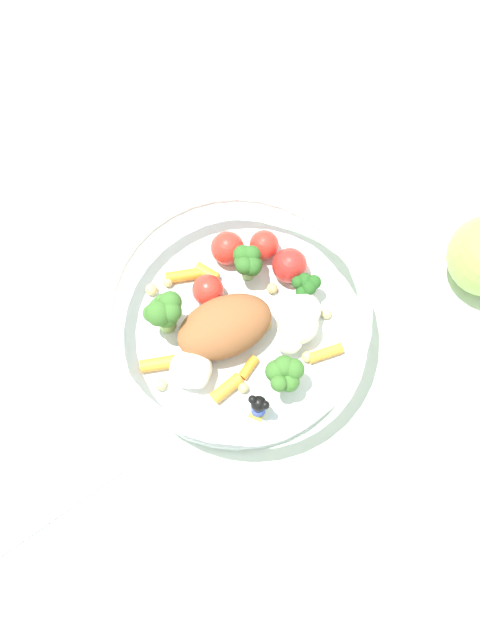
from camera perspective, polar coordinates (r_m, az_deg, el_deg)
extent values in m
plane|color=silver|center=(0.69, -0.23, -0.93)|extent=(2.40, 2.40, 0.00)
cylinder|color=white|center=(0.69, 0.00, -0.84)|extent=(0.23, 0.23, 0.01)
torus|color=white|center=(0.64, 0.00, 0.72)|extent=(0.24, 0.24, 0.01)
ellipsoid|color=brown|center=(0.66, -1.23, -0.54)|extent=(0.11, 0.10, 0.05)
cylinder|color=#7FAD5B|center=(0.69, 0.63, 3.89)|extent=(0.01, 0.01, 0.02)
sphere|color=#2D6023|center=(0.67, 0.35, 4.30)|extent=(0.02, 0.02, 0.02)
sphere|color=#2D6023|center=(0.67, 0.93, 4.27)|extent=(0.02, 0.02, 0.02)
sphere|color=#2D6023|center=(0.68, 1.20, 4.42)|extent=(0.01, 0.01, 0.01)
sphere|color=#2D6023|center=(0.67, 0.91, 5.17)|extent=(0.02, 0.02, 0.02)
sphere|color=#2D6023|center=(0.68, 0.22, 5.15)|extent=(0.02, 0.02, 0.02)
sphere|color=#2D6023|center=(0.67, 0.05, 4.58)|extent=(0.01, 0.01, 0.01)
cylinder|color=#7FAD5B|center=(0.67, -5.82, 0.00)|extent=(0.02, 0.02, 0.03)
sphere|color=#386B28|center=(0.64, -6.42, 0.54)|extent=(0.02, 0.02, 0.02)
sphere|color=#386B28|center=(0.65, -5.83, 0.34)|extent=(0.02, 0.02, 0.02)
sphere|color=#386B28|center=(0.64, -5.48, 0.68)|extent=(0.02, 0.02, 0.02)
sphere|color=#386B28|center=(0.64, -5.51, 1.39)|extent=(0.02, 0.02, 0.02)
sphere|color=#386B28|center=(0.65, -6.05, 1.44)|extent=(0.02, 0.02, 0.02)
sphere|color=#386B28|center=(0.65, -6.45, 1.09)|extent=(0.02, 0.02, 0.02)
sphere|color=#386B28|center=(0.65, -6.99, 0.53)|extent=(0.02, 0.02, 0.02)
cylinder|color=#7FAD5B|center=(0.69, 5.09, 2.17)|extent=(0.01, 0.01, 0.02)
sphere|color=#23561E|center=(0.67, 4.93, 2.25)|extent=(0.01, 0.01, 0.01)
sphere|color=#23561E|center=(0.67, 5.47, 2.58)|extent=(0.01, 0.01, 0.01)
sphere|color=#23561E|center=(0.67, 5.84, 2.99)|extent=(0.01, 0.01, 0.01)
sphere|color=#23561E|center=(0.67, 5.13, 3.06)|extent=(0.02, 0.02, 0.02)
sphere|color=#23561E|center=(0.67, 4.57, 3.00)|extent=(0.01, 0.01, 0.01)
cylinder|color=#8EB766|center=(0.66, 3.33, -4.80)|extent=(0.01, 0.01, 0.02)
sphere|color=#386B28|center=(0.63, 3.08, -4.99)|extent=(0.02, 0.02, 0.02)
sphere|color=#386B28|center=(0.64, 3.87, -4.85)|extent=(0.02, 0.02, 0.02)
sphere|color=#386B28|center=(0.63, 4.24, -3.89)|extent=(0.02, 0.02, 0.02)
sphere|color=#386B28|center=(0.63, 3.49, -3.70)|extent=(0.02, 0.02, 0.02)
sphere|color=#386B28|center=(0.64, 2.91, -4.06)|extent=(0.02, 0.02, 0.02)
sphere|color=silver|center=(0.66, 3.91, -1.68)|extent=(0.02, 0.02, 0.02)
sphere|color=silver|center=(0.66, 4.61, -0.32)|extent=(0.04, 0.04, 0.04)
sphere|color=silver|center=(0.67, 4.98, 0.76)|extent=(0.03, 0.03, 0.03)
sphere|color=silver|center=(0.67, 3.95, -0.22)|extent=(0.02, 0.02, 0.02)
sphere|color=white|center=(0.65, -4.12, -4.45)|extent=(0.02, 0.02, 0.02)
sphere|color=white|center=(0.65, -3.28, -4.57)|extent=(0.02, 0.02, 0.02)
sphere|color=white|center=(0.65, -3.63, -3.81)|extent=(0.03, 0.03, 0.03)
sphere|color=white|center=(0.66, -4.03, -3.88)|extent=(0.04, 0.04, 0.04)
cube|color=yellow|center=(0.66, 1.43, -7.14)|extent=(0.02, 0.02, 0.00)
cylinder|color=#1933B2|center=(0.65, 1.45, -6.92)|extent=(0.02, 0.02, 0.02)
sphere|color=black|center=(0.63, 1.48, -6.61)|extent=(0.01, 0.01, 0.01)
sphere|color=black|center=(0.63, 2.00, -6.72)|extent=(0.01, 0.01, 0.01)
sphere|color=black|center=(0.63, 0.99, -6.29)|extent=(0.01, 0.01, 0.01)
cylinder|color=orange|center=(0.67, -6.36, -3.42)|extent=(0.03, 0.03, 0.01)
cylinder|color=orange|center=(0.66, -1.06, -5.40)|extent=(0.03, 0.02, 0.01)
cylinder|color=orange|center=(0.70, -2.64, 3.70)|extent=(0.01, 0.02, 0.01)
cylinder|color=orange|center=(0.66, 0.68, -3.77)|extent=(0.02, 0.01, 0.01)
cylinder|color=orange|center=(0.70, -4.45, 3.52)|extent=(0.03, 0.03, 0.01)
cylinder|color=orange|center=(0.67, 6.74, -2.61)|extent=(0.03, 0.03, 0.01)
sphere|color=red|center=(0.69, 3.93, 4.31)|extent=(0.03, 0.03, 0.03)
sphere|color=red|center=(0.70, -1.00, 5.69)|extent=(0.03, 0.03, 0.03)
sphere|color=red|center=(0.68, -2.55, 2.37)|extent=(0.03, 0.03, 0.03)
sphere|color=red|center=(0.70, 1.91, 5.95)|extent=(0.03, 0.03, 0.03)
sphere|color=tan|center=(0.70, -5.87, 2.80)|extent=(0.01, 0.01, 0.01)
sphere|color=tan|center=(0.69, -7.00, 2.39)|extent=(0.01, 0.01, 0.01)
sphere|color=tan|center=(0.68, 2.11, -0.40)|extent=(0.01, 0.01, 0.01)
sphere|color=tan|center=(0.66, 0.26, -5.36)|extent=(0.01, 0.01, 0.01)
sphere|color=tan|center=(0.69, 2.55, 2.51)|extent=(0.01, 0.01, 0.01)
sphere|color=#D1B775|center=(0.69, 6.81, 0.50)|extent=(0.01, 0.01, 0.01)
sphere|color=#D1B775|center=(0.66, -6.28, -5.08)|extent=(0.01, 0.01, 0.01)
sphere|color=tan|center=(0.67, 5.30, -2.91)|extent=(0.01, 0.01, 0.01)
cube|color=white|center=(0.69, -16.27, -10.68)|extent=(0.16, 0.15, 0.01)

